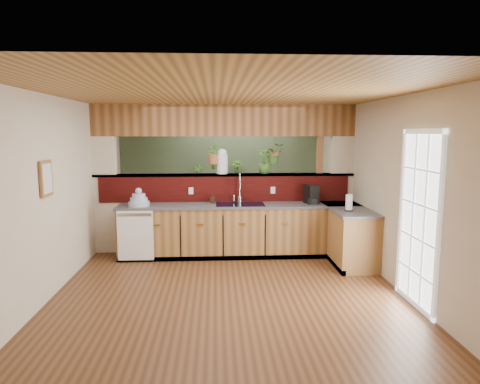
{
  "coord_description": "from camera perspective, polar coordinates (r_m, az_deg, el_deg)",
  "views": [
    {
      "loc": [
        -0.16,
        -6.22,
        2.12
      ],
      "look_at": [
        0.23,
        0.7,
        1.15
      ],
      "focal_mm": 32.0,
      "sensor_mm": 36.0,
      "label": 1
    }
  ],
  "objects": [
    {
      "name": "shelving_console",
      "position": [
        9.6,
        -3.33,
        -1.75
      ],
      "size": [
        1.51,
        0.95,
        0.98
      ],
      "primitive_type": "cube",
      "rotation": [
        0.0,
        0.0,
        -0.41
      ],
      "color": "black",
      "rests_on": "ground"
    },
    {
      "name": "navy_sink",
      "position": [
        7.32,
        0.02,
        -2.25
      ],
      "size": [
        0.82,
        0.5,
        0.18
      ],
      "color": "black",
      "rests_on": "countertop"
    },
    {
      "name": "header_beam",
      "position": [
        7.57,
        -2.06,
        9.52
      ],
      "size": [
        4.6,
        0.15,
        0.55
      ],
      "primitive_type": "cube",
      "color": "brown",
      "rests_on": "ground"
    },
    {
      "name": "ground",
      "position": [
        6.57,
        -1.7,
        -10.86
      ],
      "size": [
        4.6,
        7.0,
        0.01
      ],
      "primitive_type": "cube",
      "color": "#502F18",
      "rests_on": "ground"
    },
    {
      "name": "dishwasher",
      "position": [
        7.2,
        -13.78,
        -5.63
      ],
      "size": [
        0.58,
        0.03,
        0.82
      ],
      "color": "white",
      "rests_on": "ground"
    },
    {
      "name": "french_door",
      "position": [
        5.59,
        22.66,
        -3.7
      ],
      "size": [
        0.06,
        1.02,
        2.16
      ],
      "primitive_type": "cube",
      "color": "white",
      "rests_on": "ground"
    },
    {
      "name": "framed_print",
      "position": [
        5.84,
        -24.43,
        1.65
      ],
      "size": [
        0.04,
        0.35,
        0.45
      ],
      "color": "brown",
      "rests_on": "wall_left"
    },
    {
      "name": "wall_back",
      "position": [
        9.75,
        -2.3,
        3.15
      ],
      "size": [
        4.6,
        0.02,
        2.6
      ],
      "primitive_type": "cube",
      "color": "beige",
      "rests_on": "ground"
    },
    {
      "name": "wall_right",
      "position": [
        6.74,
        18.21,
        0.58
      ],
      "size": [
        0.02,
        7.0,
        2.6
      ],
      "primitive_type": "cube",
      "color": "beige",
      "rests_on": "ground"
    },
    {
      "name": "soap_dispenser",
      "position": [
        7.43,
        -3.7,
        -0.83
      ],
      "size": [
        0.08,
        0.08,
        0.17
      ],
      "primitive_type": "imported",
      "rotation": [
        0.0,
        0.0,
        0.0
      ],
      "color": "#331E12",
      "rests_on": "countertop"
    },
    {
      "name": "glass_jar",
      "position": [
        7.58,
        -2.41,
        4.12
      ],
      "size": [
        0.2,
        0.2,
        0.44
      ],
      "color": "silver",
      "rests_on": "pass_through_ledge"
    },
    {
      "name": "coffee_maker",
      "position": [
        7.46,
        9.47,
        -0.39
      ],
      "size": [
        0.17,
        0.29,
        0.32
      ],
      "rotation": [
        0.0,
        0.0,
        0.23
      ],
      "color": "black",
      "rests_on": "countertop"
    },
    {
      "name": "dish_stack",
      "position": [
        7.32,
        -13.34,
        -1.09
      ],
      "size": [
        0.35,
        0.35,
        0.31
      ],
      "color": "#9FAFCE",
      "rests_on": "countertop"
    },
    {
      "name": "countertop",
      "position": [
        7.35,
        4.66,
        -5.2
      ],
      "size": [
        4.14,
        1.52,
        0.9
      ],
      "color": "brown",
      "rests_on": "ground"
    },
    {
      "name": "wall_left",
      "position": [
        6.62,
        -22.06,
        0.27
      ],
      "size": [
        0.02,
        7.0,
        2.6
      ],
      "primitive_type": "cube",
      "color": "beige",
      "rests_on": "ground"
    },
    {
      "name": "ledge_plant_right",
      "position": [
        7.63,
        3.26,
        4.09
      ],
      "size": [
        0.31,
        0.31,
        0.43
      ],
      "primitive_type": "imported",
      "rotation": [
        0.0,
        0.0,
        -0.34
      ],
      "color": "#30581E",
      "rests_on": "pass_through_ledge"
    },
    {
      "name": "pass_through_ledge",
      "position": [
        7.61,
        -2.02,
        2.31
      ],
      "size": [
        4.6,
        0.21,
        0.04
      ],
      "primitive_type": "cube",
      "color": "brown",
      "rests_on": "ground"
    },
    {
      "name": "faucet",
      "position": [
        7.41,
        -0.08,
        0.7
      ],
      "size": [
        0.23,
        0.23,
        0.52
      ],
      "color": "#B7B7B2",
      "rests_on": "countertop"
    },
    {
      "name": "shelf_plant_a",
      "position": [
        9.52,
        -5.62,
        2.4
      ],
      "size": [
        0.26,
        0.22,
        0.42
      ],
      "primitive_type": "imported",
      "rotation": [
        0.0,
        0.0,
        -0.37
      ],
      "color": "#30581E",
      "rests_on": "shelving_console"
    },
    {
      "name": "paper_towel",
      "position": [
        6.89,
        14.33,
        -1.42
      ],
      "size": [
        0.13,
        0.13,
        0.28
      ],
      "color": "black",
      "rests_on": "countertop"
    },
    {
      "name": "pass_through_partition",
      "position": [
        7.62,
        -1.8,
        0.97
      ],
      "size": [
        4.6,
        0.21,
        2.6
      ],
      "color": "beige",
      "rests_on": "ground"
    },
    {
      "name": "wall_front",
      "position": [
        2.84,
        0.16,
        -8.82
      ],
      "size": [
        4.6,
        0.02,
        2.6
      ],
      "primitive_type": "cube",
      "color": "beige",
      "rests_on": "ground"
    },
    {
      "name": "shelf_plant_b",
      "position": [
        9.52,
        -0.41,
        2.73
      ],
      "size": [
        0.34,
        0.34,
        0.52
      ],
      "primitive_type": "imported",
      "rotation": [
        0.0,
        0.0,
        0.18
      ],
      "color": "#30581E",
      "rests_on": "shelving_console"
    },
    {
      "name": "floor_plant",
      "position": [
        9.18,
        2.59,
        -3.27
      ],
      "size": [
        0.76,
        0.71,
        0.66
      ],
      "primitive_type": "imported",
      "rotation": [
        0.0,
        0.0,
        -0.42
      ],
      "color": "#30581E",
      "rests_on": "ground"
    },
    {
      "name": "hanging_plant_b",
      "position": [
        7.64,
        4.57,
        6.25
      ],
      "size": [
        0.39,
        0.35,
        0.48
      ],
      "color": "brown",
      "rests_on": "header_beam"
    },
    {
      "name": "sage_backwall",
      "position": [
        9.73,
        -2.3,
        3.14
      ],
      "size": [
        4.55,
        0.02,
        2.55
      ],
      "primitive_type": "cube",
      "color": "#485D3F",
      "rests_on": "ground"
    },
    {
      "name": "ceiling",
      "position": [
        6.24,
        -1.8,
        12.38
      ],
      "size": [
        4.6,
        7.0,
        0.01
      ],
      "primitive_type": "cube",
      "color": "brown",
      "rests_on": "ground"
    },
    {
      "name": "hanging_plant_a",
      "position": [
        7.57,
        -3.49,
        5.74
      ],
      "size": [
        0.27,
        0.22,
        0.56
      ],
      "color": "brown",
      "rests_on": "header_beam"
    }
  ]
}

